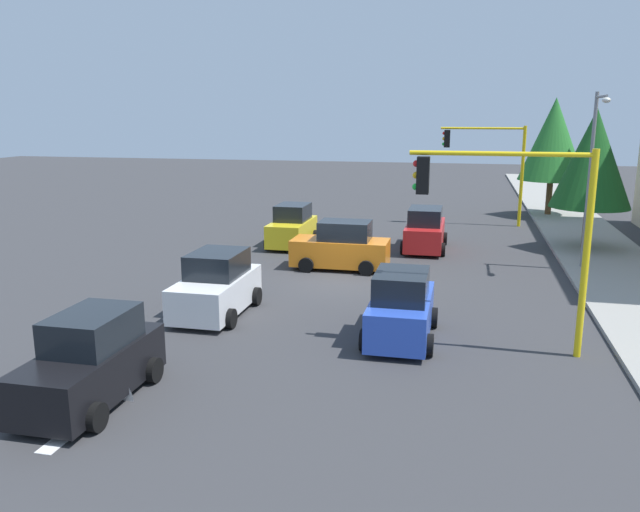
% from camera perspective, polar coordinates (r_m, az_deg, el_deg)
% --- Properties ---
extents(ground_plane, '(120.00, 120.00, 0.00)m').
position_cam_1_polar(ground_plane, '(23.92, 1.74, -2.32)').
color(ground_plane, '#353538').
extents(sidewalk_kerb, '(80.00, 4.00, 0.15)m').
position_cam_1_polar(sidewalk_kerb, '(28.99, 24.61, -0.66)').
color(sidewalk_kerb, gray).
rests_on(sidewalk_kerb, ground).
extents(lane_arrow_near, '(2.40, 1.10, 1.10)m').
position_cam_1_polar(lane_arrow_near, '(14.76, -19.29, -12.85)').
color(lane_arrow_near, silver).
rests_on(lane_arrow_near, ground).
extents(traffic_signal_far_left, '(0.36, 4.59, 5.54)m').
position_cam_1_polar(traffic_signal_far_left, '(36.77, 14.94, 8.74)').
color(traffic_signal_far_left, yellow).
rests_on(traffic_signal_far_left, ground).
extents(traffic_signal_near_left, '(0.36, 4.59, 5.35)m').
position_cam_1_polar(traffic_signal_near_left, '(16.89, 16.91, 4.01)').
color(traffic_signal_near_left, yellow).
rests_on(traffic_signal_near_left, ground).
extents(street_lamp_curbside, '(2.15, 0.28, 7.00)m').
position_cam_1_polar(street_lamp_curbside, '(26.78, 23.30, 7.73)').
color(street_lamp_curbside, slate).
rests_on(street_lamp_curbside, ground).
extents(tree_roadside_far, '(3.91, 3.91, 7.12)m').
position_cam_1_polar(tree_roadside_far, '(41.02, 20.24, 9.80)').
color(tree_roadside_far, brown).
rests_on(tree_roadside_far, ground).
extents(tree_roadside_mid, '(3.54, 3.54, 6.43)m').
position_cam_1_polar(tree_roadside_mid, '(31.24, 23.33, 8.03)').
color(tree_roadside_mid, brown).
rests_on(tree_roadside_mid, ground).
extents(car_blue, '(3.78, 1.92, 1.98)m').
position_cam_1_polar(car_blue, '(17.84, 7.31, -4.69)').
color(car_blue, blue).
rests_on(car_blue, ground).
extents(car_white, '(3.85, 2.05, 1.98)m').
position_cam_1_polar(car_white, '(20.18, -9.28, -2.69)').
color(car_white, white).
rests_on(car_white, ground).
extents(car_orange, '(1.98, 3.89, 1.98)m').
position_cam_1_polar(car_orange, '(25.68, 1.93, 0.79)').
color(car_orange, orange).
rests_on(car_orange, ground).
extents(car_black, '(3.91, 1.92, 1.98)m').
position_cam_1_polar(car_black, '(14.90, -19.86, -8.93)').
color(car_black, black).
rests_on(car_black, ground).
extents(car_red, '(4.19, 1.97, 1.98)m').
position_cam_1_polar(car_red, '(29.75, 9.41, 2.27)').
color(car_red, red).
rests_on(car_red, ground).
extents(car_yellow, '(3.70, 1.93, 1.98)m').
position_cam_1_polar(car_yellow, '(30.25, -2.51, 2.60)').
color(car_yellow, yellow).
rests_on(car_yellow, ground).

